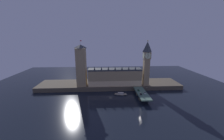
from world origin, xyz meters
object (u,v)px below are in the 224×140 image
object	(u,v)px
clock_tower	(147,62)
car_northbound_lead	(139,90)
car_northbound_trail	(141,94)
car_southbound_lead	(145,93)
pedestrian_near_rail	(140,95)
pedestrian_mid_walk	(146,92)
victoria_tower	(81,65)
street_lamp_near	(140,94)
pedestrian_far_rail	(135,88)
street_lamp_far	(135,86)
street_lamp_mid	(147,89)
boat_upstream	(121,94)

from	to	relation	value
clock_tower	car_northbound_lead	bearing A→B (deg)	-124.31
car_northbound_trail	car_southbound_lead	size ratio (longest dim) A/B	1.04
pedestrian_near_rail	pedestrian_mid_walk	distance (m)	16.07
victoria_tower	pedestrian_mid_walk	distance (m)	98.59
car_northbound_trail	street_lamp_near	world-z (taller)	street_lamp_near
pedestrian_far_rail	car_northbound_trail	bearing A→B (deg)	-81.94
pedestrian_near_rail	pedestrian_far_rail	world-z (taller)	pedestrian_near_rail
car_northbound_lead	street_lamp_far	world-z (taller)	street_lamp_far
pedestrian_near_rail	street_lamp_mid	xyz separation A→B (m)	(11.94, 10.55, 3.56)
car_northbound_trail	pedestrian_mid_walk	xyz separation A→B (m)	(8.65, 6.72, 0.24)
pedestrian_far_rail	street_lamp_mid	world-z (taller)	street_lamp_mid
car_southbound_lead	boat_upstream	size ratio (longest dim) A/B	0.25
victoria_tower	boat_upstream	bearing A→B (deg)	-23.73
clock_tower	car_northbound_trail	size ratio (longest dim) A/B	14.13
pedestrian_near_rail	street_lamp_far	distance (m)	25.45
pedestrian_far_rail	street_lamp_far	distance (m)	3.20
car_southbound_lead	pedestrian_mid_walk	world-z (taller)	pedestrian_mid_walk
car_northbound_lead	pedestrian_far_rail	size ratio (longest dim) A/B	2.90
victoria_tower	pedestrian_mid_walk	world-z (taller)	victoria_tower
pedestrian_near_rail	victoria_tower	bearing A→B (deg)	150.20
street_lamp_far	victoria_tower	bearing A→B (deg)	166.27
car_northbound_trail	pedestrian_near_rail	xyz separation A→B (m)	(-2.88, -4.47, 0.28)
car_northbound_lead	car_southbound_lead	world-z (taller)	car_northbound_lead
car_southbound_lead	pedestrian_near_rail	size ratio (longest dim) A/B	2.53
car_northbound_trail	car_northbound_lead	bearing A→B (deg)	90.00
car_northbound_lead	street_lamp_near	bearing A→B (deg)	-98.70
pedestrian_near_rail	street_lamp_far	size ratio (longest dim) A/B	0.28
pedestrian_mid_walk	street_lamp_near	world-z (taller)	street_lamp_near
clock_tower	pedestrian_mid_walk	xyz separation A→B (m)	(-7.66, -30.02, -34.35)
clock_tower	pedestrian_mid_walk	world-z (taller)	clock_tower
car_northbound_trail	street_lamp_far	size ratio (longest dim) A/B	0.74
pedestrian_near_rail	pedestrian_far_rail	distance (m)	24.85
pedestrian_far_rail	street_lamp_far	world-z (taller)	street_lamp_far
car_southbound_lead	street_lamp_mid	size ratio (longest dim) A/B	0.63
car_southbound_lead	pedestrian_near_rail	distance (m)	11.57
car_northbound_lead	street_lamp_near	distance (m)	22.00
pedestrian_near_rail	pedestrian_far_rail	size ratio (longest dim) A/B	1.10
street_lamp_mid	boat_upstream	distance (m)	35.52
boat_upstream	car_northbound_lead	bearing A→B (deg)	-5.16
street_lamp_near	street_lamp_mid	distance (m)	19.21
street_lamp_mid	victoria_tower	bearing A→B (deg)	159.37
pedestrian_far_rail	street_lamp_mid	bearing A→B (deg)	-50.16
clock_tower	pedestrian_mid_walk	bearing A→B (deg)	-104.32
pedestrian_far_rail	clock_tower	bearing A→B (deg)	40.42
car_northbound_lead	street_lamp_far	size ratio (longest dim) A/B	0.74
boat_upstream	street_lamp_far	bearing A→B (deg)	15.71
car_northbound_trail	pedestrian_near_rail	size ratio (longest dim) A/B	2.63
pedestrian_far_rail	boat_upstream	world-z (taller)	pedestrian_far_rail
street_lamp_near	boat_upstream	size ratio (longest dim) A/B	0.38
street_lamp_far	car_northbound_trail	bearing A→B (deg)	-81.02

